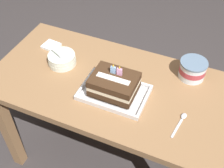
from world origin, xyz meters
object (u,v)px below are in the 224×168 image
object	(u,v)px
foil_tray	(114,93)
bowl_stack	(62,59)
birthday_cake	(114,84)
serving_spoon_near_tray	(182,119)
napkin_pile	(51,46)
ice_cream_tub	(193,69)

from	to	relation	value
foil_tray	bowl_stack	world-z (taller)	bowl_stack
birthday_cake	serving_spoon_near_tray	distance (m)	0.33
serving_spoon_near_tray	napkin_pile	xyz separation A→B (m)	(-0.79, 0.21, 0.00)
bowl_stack	foil_tray	bearing A→B (deg)	-15.77
bowl_stack	ice_cream_tub	size ratio (longest dim) A/B	1.08
bowl_stack	napkin_pile	xyz separation A→B (m)	(-0.13, 0.10, -0.02)
napkin_pile	ice_cream_tub	bearing A→B (deg)	5.47
napkin_pile	birthday_cake	bearing A→B (deg)	-22.43
foil_tray	napkin_pile	world-z (taller)	foil_tray
foil_tray	serving_spoon_near_tray	bearing A→B (deg)	-3.62
ice_cream_tub	napkin_pile	size ratio (longest dim) A/B	1.41
ice_cream_tub	bowl_stack	bearing A→B (deg)	-165.09
bowl_stack	serving_spoon_near_tray	distance (m)	0.67
bowl_stack	ice_cream_tub	xyz separation A→B (m)	(0.63, 0.17, 0.02)
bowl_stack	birthday_cake	bearing A→B (deg)	-15.76
ice_cream_tub	serving_spoon_near_tray	world-z (taller)	ice_cream_tub
bowl_stack	serving_spoon_near_tray	size ratio (longest dim) A/B	0.97
serving_spoon_near_tray	napkin_pile	bearing A→B (deg)	165.04
birthday_cake	bowl_stack	bearing A→B (deg)	164.24
ice_cream_tub	napkin_pile	bearing A→B (deg)	-174.53
birthday_cake	napkin_pile	world-z (taller)	birthday_cake
birthday_cake	serving_spoon_near_tray	bearing A→B (deg)	-3.64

